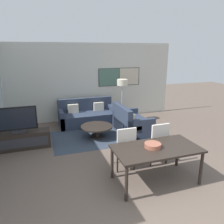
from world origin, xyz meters
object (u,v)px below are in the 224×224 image
(television, at_px, (18,120))
(dining_table, at_px, (156,151))
(sofa_main, at_px, (87,116))
(dining_chair_centre, at_px, (157,141))
(floor_lamp, at_px, (122,85))
(coffee_table, at_px, (97,129))
(fruit_bowl, at_px, (153,145))
(sofa_side, at_px, (130,124))
(dining_chair_left, at_px, (124,147))
(tv_console, at_px, (20,140))

(television, bearing_deg, dining_table, -43.22)
(sofa_main, xyz_separation_m, dining_table, (0.52, -3.94, 0.37))
(dining_chair_centre, height_order, floor_lamp, floor_lamp)
(coffee_table, distance_m, fruit_bowl, 2.65)
(sofa_main, xyz_separation_m, coffee_table, (0.00, -1.34, -0.01))
(coffee_table, bearing_deg, dining_table, -78.69)
(sofa_side, relative_size, dining_chair_centre, 1.39)
(sofa_main, height_order, fruit_bowl, sofa_main)
(television, xyz_separation_m, dining_chair_left, (2.24, -1.84, -0.27))
(dining_table, xyz_separation_m, floor_lamp, (0.75, 3.78, 0.68))
(sofa_main, relative_size, fruit_bowl, 6.08)
(television, relative_size, dining_chair_left, 0.97)
(television, bearing_deg, fruit_bowl, -43.52)
(sofa_side, bearing_deg, floor_lamp, -7.48)
(dining_chair_left, height_order, dining_chair_centre, same)
(sofa_side, bearing_deg, dining_table, 167.26)
(dining_chair_left, distance_m, dining_chair_centre, 0.81)
(television, height_order, sofa_side, television)
(tv_console, distance_m, floor_lamp, 3.80)
(tv_console, xyz_separation_m, dining_table, (2.65, -2.49, 0.43))
(sofa_side, xyz_separation_m, dining_chair_centre, (-0.20, -2.02, 0.25))
(dining_chair_centre, xyz_separation_m, floor_lamp, (0.34, 3.12, 0.81))
(dining_table, distance_m, dining_chair_left, 0.77)
(coffee_table, height_order, dining_chair_left, dining_chair_left)
(sofa_main, bearing_deg, television, -145.72)
(dining_table, bearing_deg, tv_console, 136.79)
(sofa_main, distance_m, sofa_side, 1.69)
(television, relative_size, sofa_main, 0.49)
(sofa_main, relative_size, sofa_side, 1.43)
(dining_table, bearing_deg, sofa_side, 77.26)
(tv_console, relative_size, fruit_bowl, 4.76)
(sofa_main, distance_m, dining_chair_left, 3.30)
(television, bearing_deg, sofa_side, 3.28)
(television, distance_m, dining_chair_centre, 3.57)
(television, relative_size, coffee_table, 1.00)
(coffee_table, xyz_separation_m, fruit_bowl, (0.45, -2.56, 0.50))
(television, height_order, floor_lamp, floor_lamp)
(television, relative_size, sofa_side, 0.70)
(tv_console, xyz_separation_m, floor_lamp, (3.40, 1.29, 1.11))
(sofa_side, bearing_deg, tv_console, 93.30)
(tv_console, height_order, dining_table, dining_table)
(television, xyz_separation_m, dining_chair_centre, (3.05, -1.83, -0.27))
(sofa_side, xyz_separation_m, fruit_bowl, (-0.67, -2.64, 0.49))
(sofa_side, relative_size, fruit_bowl, 4.25)
(dining_chair_centre, bearing_deg, tv_console, 149.10)
(coffee_table, bearing_deg, dining_chair_centre, -64.45)
(sofa_side, relative_size, floor_lamp, 0.88)
(sofa_side, relative_size, coffee_table, 1.44)
(tv_console, distance_m, sofa_side, 3.26)
(tv_console, height_order, sofa_side, sofa_side)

